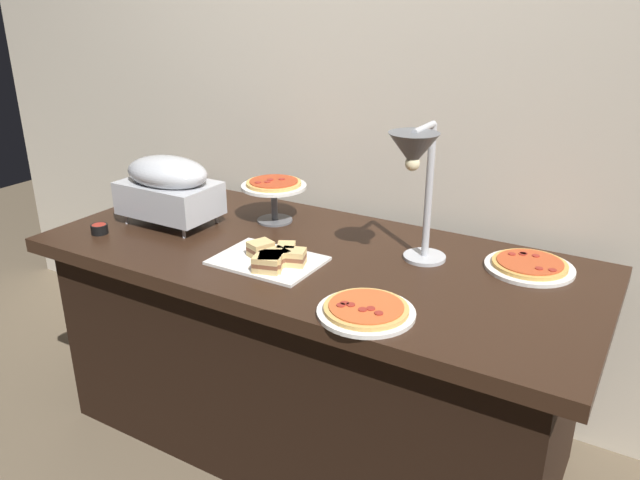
# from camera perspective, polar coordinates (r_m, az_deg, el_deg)

# --- Properties ---
(ground_plane) EXTENTS (8.00, 8.00, 0.00)m
(ground_plane) POSITION_cam_1_polar(r_m,az_deg,el_deg) (2.50, -0.61, -17.34)
(ground_plane) COLOR brown
(back_wall) EXTENTS (4.40, 0.04, 2.40)m
(back_wall) POSITION_cam_1_polar(r_m,az_deg,el_deg) (2.41, 5.58, 12.62)
(back_wall) COLOR beige
(back_wall) RESTS_ON ground_plane
(buffet_table) EXTENTS (1.90, 0.84, 0.76)m
(buffet_table) POSITION_cam_1_polar(r_m,az_deg,el_deg) (2.28, -0.65, -9.81)
(buffet_table) COLOR black
(buffet_table) RESTS_ON ground_plane
(chafing_dish) EXTENTS (0.36, 0.23, 0.26)m
(chafing_dish) POSITION_cam_1_polar(r_m,az_deg,el_deg) (2.39, -13.72, 4.82)
(chafing_dish) COLOR #B7BABF
(chafing_dish) RESTS_ON buffet_table
(heat_lamp) EXTENTS (0.15, 0.30, 0.46)m
(heat_lamp) POSITION_cam_1_polar(r_m,az_deg,el_deg) (1.86, 8.79, 6.93)
(heat_lamp) COLOR #B7BABF
(heat_lamp) RESTS_ON buffet_table
(pizza_plate_front) EXTENTS (0.27, 0.27, 0.03)m
(pizza_plate_front) POSITION_cam_1_polar(r_m,az_deg,el_deg) (1.71, 4.24, -6.45)
(pizza_plate_front) COLOR white
(pizza_plate_front) RESTS_ON buffet_table
(pizza_plate_center) EXTENTS (0.28, 0.28, 0.03)m
(pizza_plate_center) POSITION_cam_1_polar(r_m,az_deg,el_deg) (2.08, 18.66, -2.24)
(pizza_plate_center) COLOR white
(pizza_plate_center) RESTS_ON buffet_table
(pizza_plate_raised_stand) EXTENTS (0.25, 0.25, 0.16)m
(pizza_plate_raised_stand) POSITION_cam_1_polar(r_m,az_deg,el_deg) (2.36, -4.25, 4.69)
(pizza_plate_raised_stand) COLOR #595B60
(pizza_plate_raised_stand) RESTS_ON buffet_table
(sandwich_platter) EXTENTS (0.34, 0.25, 0.06)m
(sandwich_platter) POSITION_cam_1_polar(r_m,az_deg,el_deg) (2.00, -4.41, -1.71)
(sandwich_platter) COLOR white
(sandwich_platter) RESTS_ON buffet_table
(sauce_cup_near) EXTENTS (0.06, 0.06, 0.03)m
(sauce_cup_near) POSITION_cam_1_polar(r_m,az_deg,el_deg) (2.40, -19.57, 0.99)
(sauce_cup_near) COLOR black
(sauce_cup_near) RESTS_ON buffet_table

